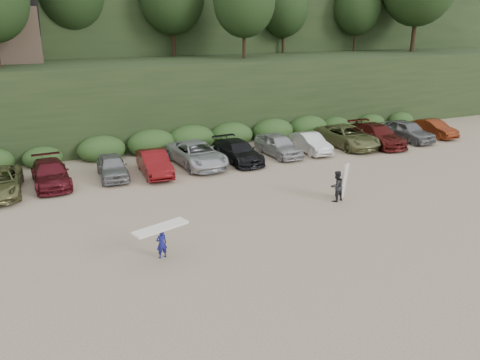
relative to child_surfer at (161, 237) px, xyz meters
name	(u,v)px	position (x,y,z in m)	size (l,w,h in m)	color
ground	(270,225)	(5.43, 1.01, -0.92)	(120.00, 120.00, 0.00)	tan
parked_cars	(230,152)	(7.70, 11.05, -0.18)	(39.54, 6.27, 1.61)	#9F9FA4
child_surfer	(161,237)	(0.00, 0.00, 0.00)	(2.34, 1.27, 1.35)	navy
adult_surfer	(337,186)	(10.03, 2.30, -0.08)	(1.31, 0.77, 1.95)	black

